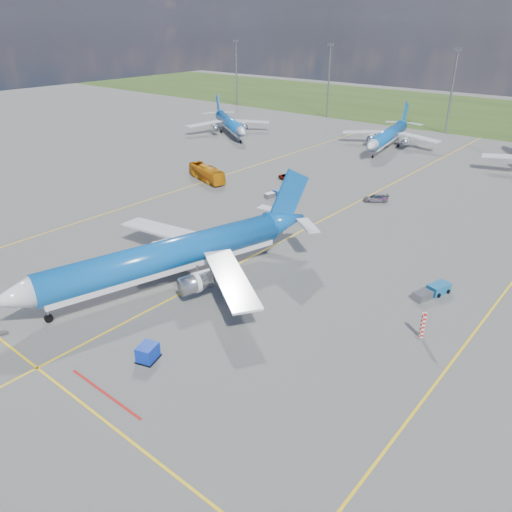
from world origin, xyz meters
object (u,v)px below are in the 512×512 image
Objects in this scene: main_airliner at (170,285)px; service_car_a at (291,182)px; apron_bus at (207,173)px; bg_jet_nnw at (387,148)px; warning_post at (423,325)px; baggage_tug_c at (276,193)px; service_car_c at (376,198)px; baggage_tug_w at (433,291)px; bg_jet_nw at (230,134)px; uld_container at (148,353)px; service_car_b at (288,178)px.

main_airliner reaches higher than service_car_a.
main_airliner is 3.99× the size of apron_bus.
bg_jet_nnw reaches higher than service_car_a.
warning_post reaches higher than service_car_a.
warning_post is 47.62m from baggage_tug_c.
service_car_c reaches higher than service_car_a.
warning_post is 0.54× the size of baggage_tug_w.
bg_jet_nnw is 42.58m from service_car_c.
apron_bus is at bearing 155.73° from warning_post.
apron_bus reaches higher than baggage_tug_w.
bg_jet_nw is 0.97× the size of bg_jet_nnw.
uld_container is at bearing -34.30° from main_airliner.
baggage_tug_c is at bearing 145.85° from warning_post.
service_car_b is at bearing 164.03° from baggage_tug_w.
service_car_c is (-4.70, 55.97, -0.16)m from uld_container.
bg_jet_nw is 6.20× the size of baggage_tug_w.
service_car_b is at bearing 143.16° from service_car_a.
service_car_c is (-23.63, 35.58, -0.86)m from warning_post.
apron_bus is at bearing -110.83° from service_car_c.
baggage_tug_w is (53.64, -15.98, -0.96)m from apron_bus.
service_car_c is at bearing -74.89° from service_car_b.
bg_jet_nnw reaches higher than uld_container.
main_airliner is 43.99m from apron_bus.
baggage_tug_w is at bearing 50.01° from main_airliner.
bg_jet_nnw reaches higher than baggage_tug_w.
main_airliner is (54.00, -70.58, 0.00)m from bg_jet_nw.
main_airliner is at bearing -145.90° from service_car_b.
service_car_b is (12.68, 10.53, -0.93)m from apron_bus.
baggage_tug_w is at bearing -89.94° from apron_bus.
service_car_a is (-12.23, 42.60, 0.63)m from main_airliner.
apron_bus is 34.12m from service_car_c.
main_airliner is 37.31m from baggage_tug_c.
uld_container is at bearing -62.87° from service_car_a.
bg_jet_nw reaches higher than service_car_c.
bg_jet_nw is 0.79× the size of main_airliner.
service_car_a is at bearing 114.08° from baggage_tug_c.
main_airliner is at bearing -162.56° from warning_post.
main_airliner is 44.89m from service_car_c.
service_car_c is (32.53, 10.26, -0.87)m from apron_bus.
bg_jet_nnw is 0.81× the size of main_airliner.
service_car_b is (-2.54, 2.27, -0.04)m from service_car_a.
bg_jet_nnw is 8.00× the size of service_car_c.
bg_jet_nw is 7.72× the size of service_car_c.
warning_post is at bearing -92.75° from bg_jet_nw.
warning_post is 84.98m from bg_jet_nnw.
uld_container reaches higher than baggage_tug_c.
apron_bus is (-27.45, 34.34, 1.52)m from main_airliner.
baggage_tug_c is (1.54, -6.86, -0.14)m from service_car_a.
baggage_tug_c is at bearing 95.66° from uld_container.
baggage_tug_w is at bearing -27.31° from service_car_a.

